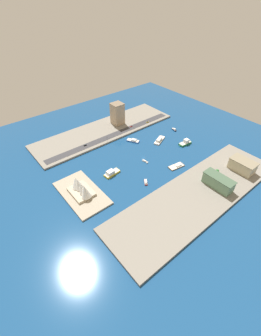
{
  "coord_description": "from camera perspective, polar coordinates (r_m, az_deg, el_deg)",
  "views": [
    {
      "loc": [
        -188.36,
        177.23,
        192.34
      ],
      "look_at": [
        -10.36,
        31.63,
        3.33
      ],
      "focal_mm": 24.35,
      "sensor_mm": 36.0,
      "label": 1
    }
  ],
  "objects": [
    {
      "name": "ground_plane",
      "position": [
        322.31,
        3.19,
        2.71
      ],
      "size": [
        440.0,
        440.0,
        0.0
      ],
      "primitive_type": "plane",
      "color": "navy"
    },
    {
      "name": "quay_west",
      "position": [
        276.8,
        16.49,
        -6.32
      ],
      "size": [
        70.0,
        240.0,
        2.58
      ],
      "primitive_type": "cube",
      "color": "gray",
      "rests_on": "ground_plane"
    },
    {
      "name": "quay_east",
      "position": [
        385.01,
        -6.39,
        9.41
      ],
      "size": [
        70.0,
        240.0,
        2.58
      ],
      "primitive_type": "cube",
      "color": "gray",
      "rests_on": "ground_plane"
    },
    {
      "name": "peninsula_point",
      "position": [
        273.29,
        -12.13,
        -6.16
      ],
      "size": [
        72.45,
        39.72,
        2.0
      ],
      "primitive_type": "cube",
      "color": "#A89E89",
      "rests_on": "ground_plane"
    },
    {
      "name": "road_strip",
      "position": [
        367.61,
        -4.35,
        8.23
      ],
      "size": [
        12.27,
        228.0,
        0.15
      ],
      "primitive_type": "cube",
      "color": "#38383D",
      "rests_on": "quay_east"
    },
    {
      "name": "sailboat_small_white",
      "position": [
        313.52,
        3.66,
        1.71
      ],
      "size": [
        10.1,
        4.06,
        11.12
      ],
      "color": "white",
      "rests_on": "ground_plane"
    },
    {
      "name": "patrol_launch_navy",
      "position": [
        391.36,
        10.84,
        9.47
      ],
      "size": [
        11.23,
        5.48,
        3.92
      ],
      "color": "#1E284C",
      "rests_on": "ground_plane"
    },
    {
      "name": "ferry_green_doubledeck",
      "position": [
        357.56,
        13.55,
        6.19
      ],
      "size": [
        9.75,
        22.51,
        7.96
      ],
      "color": "#2D8C4C",
      "rests_on": "ground_plane"
    },
    {
      "name": "barge_flat_brown",
      "position": [
        310.85,
        11.46,
        0.51
      ],
      "size": [
        12.43,
        23.15,
        3.04
      ],
      "color": "brown",
      "rests_on": "ground_plane"
    },
    {
      "name": "catamaran_blue",
      "position": [
        355.04,
        0.65,
        6.89
      ],
      "size": [
        20.65,
        15.71,
        4.03
      ],
      "color": "blue",
      "rests_on": "ground_plane"
    },
    {
      "name": "tugboat_red",
      "position": [
        281.05,
        3.85,
        -3.5
      ],
      "size": [
        10.6,
        8.74,
        3.68
      ],
      "color": "red",
      "rests_on": "ground_plane"
    },
    {
      "name": "ferry_yellow_fast",
      "position": [
        292.48,
        -4.76,
        -1.21
      ],
      "size": [
        10.43,
        23.56,
        6.81
      ],
      "color": "yellow",
      "rests_on": "ground_plane"
    },
    {
      "name": "ferry_white_commuter",
      "position": [
        358.26,
        7.24,
        6.97
      ],
      "size": [
        18.39,
        27.53,
        5.43
      ],
      "color": "silver",
      "rests_on": "ground_plane"
    },
    {
      "name": "terminal_long_green",
      "position": [
        286.97,
        21.1,
        -3.24
      ],
      "size": [
        36.61,
        14.73,
        14.95
      ],
      "color": "slate",
      "rests_on": "quay_west"
    },
    {
      "name": "apartment_midrise_tan",
      "position": [
        393.41,
        -3.29,
        13.44
      ],
      "size": [
        18.72,
        19.01,
        35.62
      ],
      "color": "tan",
      "rests_on": "quay_east"
    },
    {
      "name": "office_block_beige",
      "position": [
        324.14,
        26.22,
        0.58
      ],
      "size": [
        31.52,
        18.91,
        15.3
      ],
      "color": "#C6B793",
      "rests_on": "quay_west"
    },
    {
      "name": "taxi_yellow_cab",
      "position": [
        403.61,
        4.31,
        11.41
      ],
      "size": [
        2.01,
        4.4,
        1.65
      ],
      "color": "black",
      "rests_on": "road_strip"
    },
    {
      "name": "pickup_red",
      "position": [
        389.21,
        0.16,
        10.39
      ],
      "size": [
        1.97,
        4.48,
        1.59
      ],
      "color": "black",
      "rests_on": "road_strip"
    },
    {
      "name": "suv_black",
      "position": [
        347.29,
        -11.28,
        5.63
      ],
      "size": [
        2.04,
        4.64,
        1.47
      ],
      "color": "black",
      "rests_on": "road_strip"
    },
    {
      "name": "traffic_light_waterfront",
      "position": [
        352.55,
        -5.91,
        7.46
      ],
      "size": [
        0.36,
        0.36,
        6.5
      ],
      "color": "black",
      "rests_on": "quay_east"
    },
    {
      "name": "opera_landmark",
      "position": [
        266.96,
        -12.34,
        -4.89
      ],
      "size": [
        34.42,
        22.73,
        18.72
      ],
      "color": "#BCAD93",
      "rests_on": "peninsula_point"
    },
    {
      "name": "park_tree_cluster",
      "position": [
        299.45,
        20.87,
        -1.63
      ],
      "size": [
        15.74,
        19.8,
        9.82
      ],
      "color": "brown",
      "rests_on": "quay_west"
    }
  ]
}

